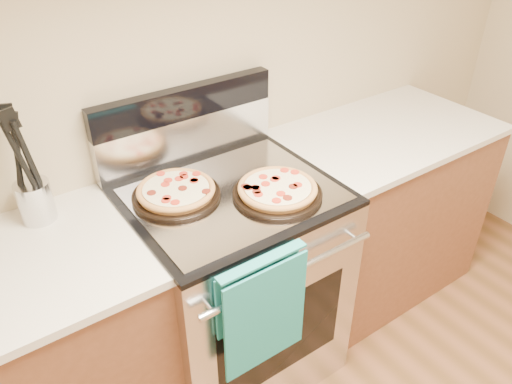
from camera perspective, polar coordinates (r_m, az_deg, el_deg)
wall_back at (r=1.93m, az=-9.23°, el=15.64°), size 4.00×0.00×4.00m
range_body at (r=2.13m, az=-2.67°, el=-10.53°), size 0.76×0.68×0.90m
oven_window at (r=1.94m, az=2.92°, el=-16.16°), size 0.56×0.01×0.40m
cooktop at (r=1.84m, az=-3.03°, el=-0.15°), size 0.76×0.68×0.02m
backsplash_lower at (r=2.02m, az=-7.86°, el=6.19°), size 0.76×0.06×0.18m
backsplash_upper at (r=1.96m, az=-8.20°, el=10.09°), size 0.76×0.06×0.12m
oven_handle at (r=1.67m, az=4.11°, el=-9.18°), size 0.70×0.03×0.03m
dish_towel at (r=1.68m, az=0.68°, el=-13.29°), size 0.32×0.05×0.42m
foil_sheet at (r=1.81m, az=-2.54°, el=-0.24°), size 0.70×0.55×0.01m
cabinet_right at (r=2.61m, az=13.43°, el=-2.33°), size 1.00×0.62×0.88m
countertop_right at (r=2.38m, az=14.84°, el=6.60°), size 1.02×0.64×0.03m
pepperoni_pizza_back at (r=1.80m, az=-9.10°, el=0.02°), size 0.41×0.41×0.04m
pepperoni_pizza_front at (r=1.79m, az=2.47°, el=0.20°), size 0.36×0.36×0.04m
utensil_crock at (r=1.82m, az=-23.88°, el=-0.97°), size 0.13×0.13×0.14m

